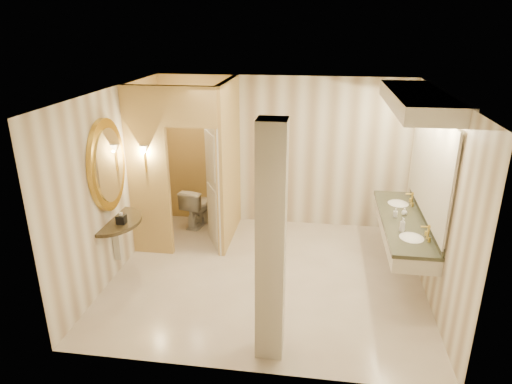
{
  "coord_description": "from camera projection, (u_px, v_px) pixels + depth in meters",
  "views": [
    {
      "loc": [
        0.69,
        -5.89,
        3.57
      ],
      "look_at": [
        -0.19,
        0.2,
        1.25
      ],
      "focal_mm": 32.0,
      "sensor_mm": 36.0,
      "label": 1
    }
  ],
  "objects": [
    {
      "name": "floor",
      "position": [
        267.0,
        276.0,
        6.8
      ],
      "size": [
        4.5,
        4.5,
        0.0
      ],
      "primitive_type": "plane",
      "color": "silver",
      "rests_on": "ground"
    },
    {
      "name": "ceiling",
      "position": [
        269.0,
        93.0,
        5.85
      ],
      "size": [
        4.5,
        4.5,
        0.0
      ],
      "primitive_type": "plane",
      "rotation": [
        3.14,
        0.0,
        0.0
      ],
      "color": "silver",
      "rests_on": "wall_back"
    },
    {
      "name": "wall_back",
      "position": [
        281.0,
        152.0,
        8.18
      ],
      "size": [
        4.5,
        0.02,
        2.7
      ],
      "primitive_type": "cube",
      "color": "white",
      "rests_on": "floor"
    },
    {
      "name": "wall_front",
      "position": [
        244.0,
        262.0,
        4.47
      ],
      "size": [
        4.5,
        0.02,
        2.7
      ],
      "primitive_type": "cube",
      "color": "white",
      "rests_on": "floor"
    },
    {
      "name": "wall_left",
      "position": [
        114.0,
        183.0,
        6.63
      ],
      "size": [
        0.02,
        4.0,
        2.7
      ],
      "primitive_type": "cube",
      "color": "white",
      "rests_on": "floor"
    },
    {
      "name": "wall_right",
      "position": [
        437.0,
        200.0,
        6.03
      ],
      "size": [
        0.02,
        4.0,
        2.7
      ],
      "primitive_type": "cube",
      "color": "white",
      "rests_on": "floor"
    },
    {
      "name": "toilet_closet",
      "position": [
        206.0,
        165.0,
        7.36
      ],
      "size": [
        1.5,
        1.55,
        2.7
      ],
      "color": "tan",
      "rests_on": "floor"
    },
    {
      "name": "wall_sconce",
      "position": [
        144.0,
        151.0,
        6.85
      ],
      "size": [
        0.14,
        0.14,
        0.42
      ],
      "color": "gold",
      "rests_on": "toilet_closet"
    },
    {
      "name": "vanity",
      "position": [
        413.0,
        170.0,
        6.33
      ],
      "size": [
        0.75,
        2.45,
        2.09
      ],
      "color": "beige",
      "rests_on": "floor"
    },
    {
      "name": "console_shelf",
      "position": [
        110.0,
        189.0,
        6.41
      ],
      "size": [
        1.0,
        1.0,
        1.95
      ],
      "color": "black",
      "rests_on": "floor"
    },
    {
      "name": "pillar",
      "position": [
        271.0,
        246.0,
        4.79
      ],
      "size": [
        0.3,
        0.3,
        2.7
      ],
      "primitive_type": "cube",
      "color": "beige",
      "rests_on": "floor"
    },
    {
      "name": "tissue_box",
      "position": [
        121.0,
        219.0,
        6.44
      ],
      "size": [
        0.13,
        0.13,
        0.12
      ],
      "primitive_type": "cube",
      "rotation": [
        0.0,
        0.0,
        0.01
      ],
      "color": "black",
      "rests_on": "console_shelf"
    },
    {
      "name": "toilet",
      "position": [
        197.0,
        206.0,
        8.39
      ],
      "size": [
        0.55,
        0.79,
        0.73
      ],
      "primitive_type": "imported",
      "rotation": [
        0.0,
        0.0,
        2.93
      ],
      "color": "white",
      "rests_on": "floor"
    },
    {
      "name": "soap_bottle_a",
      "position": [
        395.0,
        213.0,
        6.65
      ],
      "size": [
        0.07,
        0.07,
        0.13
      ],
      "primitive_type": "imported",
      "rotation": [
        0.0,
        0.0,
        -0.19
      ],
      "color": "beige",
      "rests_on": "vanity"
    },
    {
      "name": "soap_bottle_b",
      "position": [
        404.0,
        212.0,
        6.72
      ],
      "size": [
        0.11,
        0.11,
        0.11
      ],
      "primitive_type": "imported",
      "rotation": [
        0.0,
        0.0,
        -0.43
      ],
      "color": "silver",
      "rests_on": "vanity"
    },
    {
      "name": "soap_bottle_c",
      "position": [
        402.0,
        225.0,
        6.18
      ],
      "size": [
        0.1,
        0.1,
        0.2
      ],
      "primitive_type": "imported",
      "rotation": [
        0.0,
        0.0,
        0.33
      ],
      "color": "#C6B28C",
      "rests_on": "vanity"
    }
  ]
}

